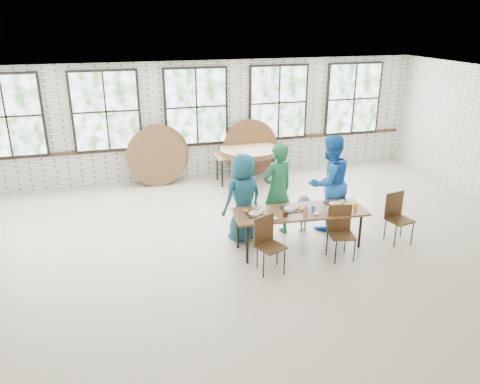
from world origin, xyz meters
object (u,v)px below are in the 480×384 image
at_px(storage_table, 249,155).
at_px(chair_near_right, 340,227).
at_px(chair_near_left, 267,239).
at_px(dining_table, 300,213).

bearing_deg(storage_table, chair_near_right, -86.99).
distance_m(chair_near_left, storage_table, 4.53).
bearing_deg(chair_near_left, storage_table, 54.35).
height_order(chair_near_left, storage_table, chair_near_left).
relative_size(chair_near_left, chair_near_right, 1.00).
distance_m(chair_near_left, chair_near_right, 1.39).
bearing_deg(chair_near_left, dining_table, 12.69).
xyz_separation_m(dining_table, chair_near_right, (0.57, -0.49, -0.13)).
xyz_separation_m(dining_table, chair_near_left, (-0.82, -0.58, -0.13)).
height_order(chair_near_right, storage_table, chair_near_right).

